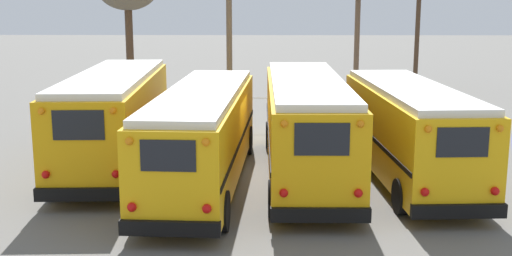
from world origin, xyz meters
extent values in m
plane|color=#66635E|center=(0.00, 0.00, 0.00)|extent=(160.00, 160.00, 0.00)
cube|color=#E5A00C|center=(-4.88, 0.96, 1.71)|extent=(2.92, 10.02, 2.69)
cube|color=white|center=(-4.88, 0.96, 3.15)|extent=(2.70, 9.61, 0.20)
cube|color=black|center=(-4.66, -4.03, 0.54)|extent=(2.55, 0.31, 0.36)
cube|color=black|center=(-4.66, -4.01, 2.44)|extent=(1.37, 0.09, 0.81)
sphere|color=red|center=(-5.60, -4.08, 1.10)|extent=(0.22, 0.22, 0.22)
sphere|color=orange|center=(-5.60, -4.08, 2.83)|extent=(0.18, 0.18, 0.18)
sphere|color=red|center=(-3.73, -4.00, 1.10)|extent=(0.22, 0.22, 0.22)
sphere|color=orange|center=(-3.73, -4.00, 2.83)|extent=(0.18, 0.18, 0.18)
cube|color=black|center=(-6.14, 0.91, 1.50)|extent=(0.44, 9.71, 0.14)
cube|color=black|center=(-3.62, 1.02, 1.50)|extent=(0.44, 9.71, 0.14)
cylinder|color=black|center=(-6.20, 4.57, 0.52)|extent=(0.32, 1.04, 1.03)
cylinder|color=black|center=(-3.86, 4.67, 0.52)|extent=(0.32, 1.04, 1.03)
cylinder|color=black|center=(-5.89, -2.74, 0.52)|extent=(0.32, 1.04, 1.03)
cylinder|color=black|center=(-3.55, -2.64, 0.52)|extent=(0.32, 1.04, 1.03)
cube|color=#EAAA0F|center=(-1.63, -1.20, 1.59)|extent=(2.86, 10.87, 2.45)
cube|color=white|center=(-1.63, -1.20, 2.91)|extent=(2.65, 10.43, 0.20)
cube|color=black|center=(-1.90, -6.61, 0.55)|extent=(2.37, 0.32, 0.36)
cube|color=black|center=(-1.90, -6.59, 2.26)|extent=(1.27, 0.09, 0.73)
sphere|color=red|center=(-2.77, -6.58, 1.04)|extent=(0.22, 0.22, 0.22)
sphere|color=orange|center=(-2.77, -6.58, 2.59)|extent=(0.18, 0.18, 0.18)
sphere|color=red|center=(-1.03, -6.67, 1.04)|extent=(0.22, 0.22, 0.22)
sphere|color=orange|center=(-1.03, -6.67, 2.59)|extent=(0.18, 0.18, 0.18)
cube|color=black|center=(-2.79, -1.14, 1.41)|extent=(0.56, 10.54, 0.14)
cube|color=black|center=(-0.46, -1.26, 1.41)|extent=(0.56, 10.54, 0.14)
cylinder|color=black|center=(-2.50, 2.93, 0.52)|extent=(0.33, 1.06, 1.05)
cylinder|color=black|center=(-0.34, 2.82, 0.52)|extent=(0.33, 1.06, 1.05)
cylinder|color=black|center=(-2.91, -5.22, 0.52)|extent=(0.33, 1.06, 1.05)
cylinder|color=black|center=(-0.75, -5.33, 0.52)|extent=(0.33, 1.06, 1.05)
cube|color=#E5A00C|center=(1.63, -0.20, 1.69)|extent=(2.50, 10.74, 2.67)
cube|color=white|center=(1.63, -0.20, 3.13)|extent=(2.30, 10.31, 0.20)
cube|color=black|center=(1.66, -5.60, 0.54)|extent=(2.47, 0.22, 0.36)
cube|color=black|center=(1.66, -5.58, 2.43)|extent=(1.33, 0.04, 0.80)
sphere|color=red|center=(0.75, -5.62, 1.09)|extent=(0.22, 0.22, 0.22)
sphere|color=orange|center=(0.75, -5.62, 2.81)|extent=(0.18, 0.18, 0.18)
sphere|color=red|center=(2.57, -5.61, 1.09)|extent=(0.22, 0.22, 0.22)
sphere|color=orange|center=(2.57, -5.61, 2.81)|extent=(0.18, 0.18, 0.18)
cube|color=black|center=(0.40, -0.21, 1.49)|extent=(0.10, 10.51, 0.14)
cube|color=black|center=(2.85, -0.19, 1.49)|extent=(0.10, 10.51, 0.14)
cylinder|color=black|center=(0.47, 3.86, 0.51)|extent=(0.29, 1.02, 1.02)
cylinder|color=black|center=(2.73, 3.87, 0.51)|extent=(0.29, 1.02, 1.02)
cylinder|color=black|center=(0.52, -4.27, 0.51)|extent=(0.29, 1.02, 1.02)
cylinder|color=black|center=(2.78, -4.25, 0.51)|extent=(0.29, 1.02, 1.02)
cube|color=#EAAA0F|center=(4.88, -0.56, 1.60)|extent=(2.90, 9.41, 2.50)
cube|color=white|center=(4.88, -0.56, 2.95)|extent=(2.69, 9.03, 0.20)
cube|color=black|center=(5.15, -5.24, 0.52)|extent=(2.42, 0.34, 0.36)
cube|color=black|center=(5.15, -5.21, 2.29)|extent=(1.30, 0.11, 0.75)
sphere|color=red|center=(4.26, -5.30, 1.03)|extent=(0.22, 0.22, 0.22)
sphere|color=orange|center=(4.26, -5.30, 2.63)|extent=(0.18, 0.18, 0.18)
sphere|color=red|center=(6.03, -5.20, 1.03)|extent=(0.22, 0.22, 0.22)
sphere|color=orange|center=(6.03, -5.20, 2.63)|extent=(0.18, 0.18, 0.18)
cube|color=black|center=(3.68, -0.63, 1.41)|extent=(0.55, 9.09, 0.14)
cube|color=black|center=(6.07, -0.49, 1.41)|extent=(0.55, 9.09, 0.14)
cylinder|color=black|center=(3.58, 2.71, 0.49)|extent=(0.34, 1.00, 0.99)
cylinder|color=black|center=(5.78, 2.84, 0.49)|extent=(0.34, 1.00, 0.99)
cylinder|color=black|center=(3.97, -3.97, 0.49)|extent=(0.34, 1.00, 0.99)
cylinder|color=black|center=(6.17, -3.84, 0.49)|extent=(0.34, 1.00, 0.99)
cylinder|color=brown|center=(-1.44, 10.31, 3.54)|extent=(0.28, 0.28, 7.09)
cylinder|color=#473323|center=(9.47, 18.53, 3.30)|extent=(0.28, 0.28, 6.60)
cylinder|color=#473323|center=(-6.59, 11.96, 2.71)|extent=(0.38, 0.38, 5.43)
cylinder|color=brown|center=(6.13, 20.54, 3.05)|extent=(0.34, 0.34, 6.09)
cylinder|color=#939399|center=(-8.88, 7.48, 0.70)|extent=(0.06, 0.06, 1.40)
cylinder|color=#939399|center=(-6.34, 7.48, 0.70)|extent=(0.06, 0.06, 1.40)
cylinder|color=#939399|center=(-3.80, 7.48, 0.70)|extent=(0.06, 0.06, 1.40)
cylinder|color=#939399|center=(-1.27, 7.48, 0.70)|extent=(0.06, 0.06, 1.40)
cylinder|color=#939399|center=(1.27, 7.48, 0.70)|extent=(0.06, 0.06, 1.40)
cylinder|color=#939399|center=(3.80, 7.48, 0.70)|extent=(0.06, 0.06, 1.40)
cylinder|color=#939399|center=(6.34, 7.48, 0.70)|extent=(0.06, 0.06, 1.40)
cylinder|color=#939399|center=(8.88, 7.48, 0.70)|extent=(0.06, 0.06, 1.40)
cylinder|color=#939399|center=(0.00, 7.48, 1.40)|extent=(17.75, 0.04, 0.04)
camera|label=1|loc=(0.29, -20.61, 5.77)|focal=45.00mm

